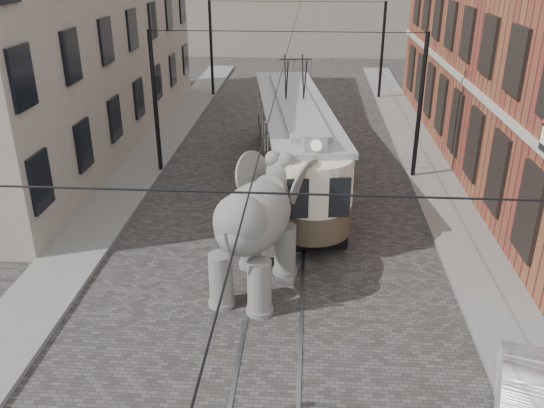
# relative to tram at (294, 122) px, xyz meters

# --- Properties ---
(ground) EXTENTS (120.00, 120.00, 0.00)m
(ground) POSITION_rel_tram_xyz_m (-0.18, -5.48, -2.52)
(ground) COLOR #494643
(tram_rails) EXTENTS (1.54, 80.00, 0.02)m
(tram_rails) POSITION_rel_tram_xyz_m (-0.18, -5.48, -2.51)
(tram_rails) COLOR slate
(tram_rails) RESTS_ON ground
(sidewalk_right) EXTENTS (2.00, 60.00, 0.15)m
(sidewalk_right) POSITION_rel_tram_xyz_m (5.82, -5.48, -2.44)
(sidewalk_right) COLOR slate
(sidewalk_right) RESTS_ON ground
(sidewalk_left) EXTENTS (2.00, 60.00, 0.15)m
(sidewalk_left) POSITION_rel_tram_xyz_m (-6.68, -5.48, -2.44)
(sidewalk_left) COLOR slate
(sidewalk_left) RESTS_ON ground
(stucco_building) EXTENTS (7.00, 24.00, 10.00)m
(stucco_building) POSITION_rel_tram_xyz_m (-11.18, 4.52, 2.48)
(stucco_building) COLOR gray
(stucco_building) RESTS_ON ground
(catenary) EXTENTS (11.00, 30.20, 6.00)m
(catenary) POSITION_rel_tram_xyz_m (-0.38, -0.48, 0.48)
(catenary) COLOR black
(catenary) RESTS_ON ground
(tram) EXTENTS (4.32, 12.93, 5.03)m
(tram) POSITION_rel_tram_xyz_m (0.00, 0.00, 0.00)
(tram) COLOR beige
(tram) RESTS_ON ground
(elephant) EXTENTS (4.46, 6.22, 3.43)m
(elephant) POSITION_rel_tram_xyz_m (-0.82, -8.43, -0.80)
(elephant) COLOR #61605A
(elephant) RESTS_ON ground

